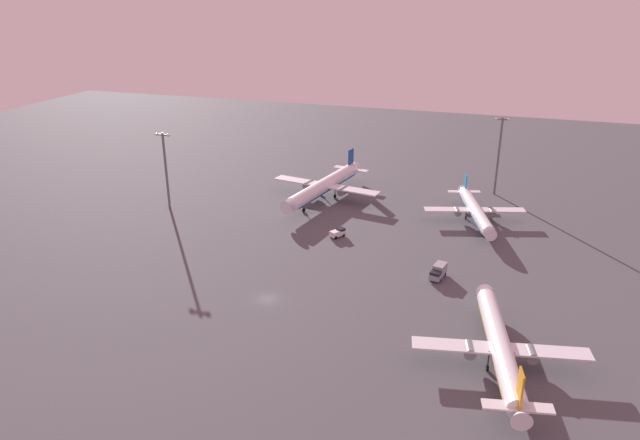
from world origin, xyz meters
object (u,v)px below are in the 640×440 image
(catering_truck, at_px, (438,271))
(apron_light_west, at_px, (499,151))
(maintenance_van, at_px, (338,233))
(airplane_far_stand, at_px, (500,347))
(airplane_near_gate, at_px, (475,210))
(airplane_taxiway_distant, at_px, (325,185))
(apron_light_central, at_px, (166,165))

(catering_truck, xyz_separation_m, apron_light_west, (9.13, 62.75, 12.33))
(catering_truck, xyz_separation_m, maintenance_van, (-27.83, 15.16, -0.40))
(airplane_far_stand, height_order, airplane_near_gate, airplane_far_stand)
(catering_truck, relative_size, maintenance_van, 1.33)
(airplane_near_gate, distance_m, airplane_taxiway_distant, 45.13)
(catering_truck, height_order, apron_light_west, apron_light_west)
(maintenance_van, bearing_deg, airplane_far_stand, -13.92)
(airplane_far_stand, bearing_deg, apron_light_central, 141.15)
(apron_light_central, bearing_deg, apron_light_west, 25.16)
(airplane_far_stand, xyz_separation_m, apron_light_central, (-95.05, 50.04, 9.30))
(airplane_taxiway_distant, distance_m, catering_truck, 58.04)
(maintenance_van, xyz_separation_m, apron_light_central, (-53.09, 5.28, 11.84))
(airplane_far_stand, distance_m, airplane_near_gate, 67.32)
(maintenance_van, relative_size, apron_light_west, 0.19)
(airplane_near_gate, xyz_separation_m, maintenance_van, (-32.75, -21.93, -2.26))
(apron_light_west, bearing_deg, airplane_near_gate, -99.32)
(catering_truck, relative_size, apron_light_west, 0.25)
(airplane_taxiway_distant, relative_size, maintenance_van, 9.78)
(airplane_near_gate, xyz_separation_m, catering_truck, (-4.92, -37.09, -1.86))
(airplane_far_stand, relative_size, airplane_taxiway_distant, 0.86)
(catering_truck, xyz_separation_m, apron_light_central, (-80.92, 20.44, 11.44))
(maintenance_van, xyz_separation_m, apron_light_west, (36.96, 47.58, 12.73))
(airplane_far_stand, bearing_deg, airplane_taxiway_distant, 115.95)
(catering_truck, bearing_deg, airplane_taxiway_distant, -34.34)
(airplane_taxiway_distant, bearing_deg, maintenance_van, 124.59)
(airplane_far_stand, relative_size, catering_truck, 6.34)
(airplane_near_gate, height_order, apron_light_west, apron_light_west)
(airplane_taxiway_distant, xyz_separation_m, apron_light_central, (-40.99, -21.60, 8.70))
(airplane_near_gate, relative_size, maintenance_van, 7.65)
(catering_truck, relative_size, apron_light_central, 0.27)
(catering_truck, distance_m, apron_light_west, 64.59)
(airplane_near_gate, distance_m, catering_truck, 37.46)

